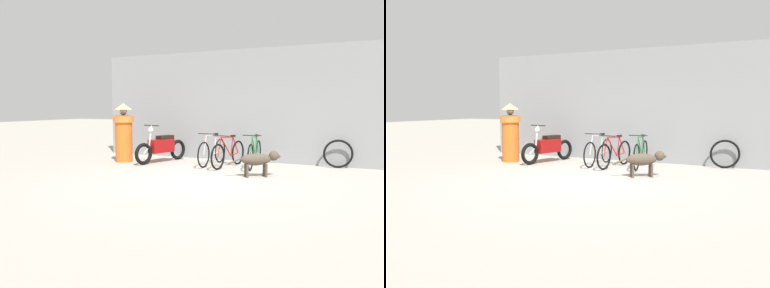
# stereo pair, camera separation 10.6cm
# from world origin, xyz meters

# --- Properties ---
(ground_plane) EXTENTS (60.00, 60.00, 0.00)m
(ground_plane) POSITION_xyz_m (0.00, 0.00, 0.00)
(ground_plane) COLOR #9E998E
(shop_wall_back) EXTENTS (9.26, 0.20, 3.18)m
(shop_wall_back) POSITION_xyz_m (0.00, 3.25, 1.59)
(shop_wall_back) COLOR gray
(shop_wall_back) RESTS_ON ground
(bicycle_0) EXTENTS (0.46, 1.69, 0.87)m
(bicycle_0) POSITION_xyz_m (-0.58, 2.09, 0.36)
(bicycle_0) COLOR black
(bicycle_0) RESTS_ON ground
(bicycle_1) EXTENTS (0.46, 1.69, 0.85)m
(bicycle_1) POSITION_xyz_m (-0.08, 1.96, 0.35)
(bicycle_1) COLOR black
(bicycle_1) RESTS_ON ground
(bicycle_2) EXTENTS (0.46, 1.69, 0.87)m
(bicycle_2) POSITION_xyz_m (0.56, 2.16, 0.36)
(bicycle_2) COLOR black
(bicycle_2) RESTS_ON ground
(motorcycle) EXTENTS (0.71, 1.87, 1.06)m
(motorcycle) POSITION_xyz_m (-2.08, 1.98, 0.42)
(motorcycle) COLOR black
(motorcycle) RESTS_ON ground
(stray_dog) EXTENTS (1.03, 0.74, 0.58)m
(stray_dog) POSITION_xyz_m (1.00, 0.96, 0.39)
(stray_dog) COLOR #4C3F33
(stray_dog) RESTS_ON ground
(person_in_robes) EXTENTS (0.76, 0.76, 1.65)m
(person_in_robes) POSITION_xyz_m (-3.09, 1.61, 0.84)
(person_in_robes) COLOR orange
(person_in_robes) RESTS_ON ground
(spare_tire_right) EXTENTS (0.73, 0.17, 0.73)m
(spare_tire_right) POSITION_xyz_m (2.51, 2.99, 0.37)
(spare_tire_right) COLOR black
(spare_tire_right) RESTS_ON ground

